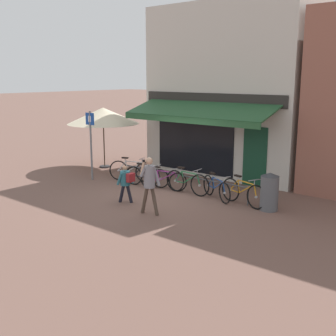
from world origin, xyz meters
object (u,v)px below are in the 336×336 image
bicycle_black (147,176)px  cafe_parasol (103,116)px  bicycle_purple (163,180)px  pedestrian_adult (149,179)px  bicycle_blue (216,188)px  pedestrian_child (126,180)px  bicycle_silver (132,170)px  bicycle_green (187,182)px  parking_sign (91,138)px  bicycle_orange (243,192)px  litter_bin (269,191)px

bicycle_black → cafe_parasol: cafe_parasol is taller
bicycle_purple → pedestrian_adult: pedestrian_adult is taller
bicycle_blue → pedestrian_child: size_ratio=1.31×
bicycle_silver → bicycle_green: 2.63m
bicycle_blue → pedestrian_child: 2.84m
bicycle_silver → bicycle_black: bicycle_silver is taller
bicycle_purple → pedestrian_child: (0.11, -1.89, 0.36)m
bicycle_black → pedestrian_adult: 3.13m
bicycle_purple → bicycle_silver: bearing=157.9°
bicycle_black → pedestrian_child: 2.06m
parking_sign → bicycle_orange: bearing=7.5°
bicycle_black → bicycle_green: (1.67, 0.12, 0.03)m
parking_sign → litter_bin: bearing=6.8°
bicycle_orange → pedestrian_child: 3.55m
bicycle_black → bicycle_blue: bearing=-10.1°
bicycle_black → pedestrian_adult: (2.11, -2.22, 0.65)m
bicycle_purple → litter_bin: (3.82, 0.19, 0.21)m
parking_sign → pedestrian_child: bearing=-22.6°
pedestrian_child → bicycle_blue: bearing=-135.2°
litter_bin → bicycle_orange: bearing=-178.1°
pedestrian_child → parking_sign: bearing=-24.3°
bicycle_black → parking_sign: 2.59m
bicycle_green → pedestrian_child: 2.17m
bicycle_silver → bicycle_green: bearing=-25.4°
pedestrian_adult → cafe_parasol: cafe_parasol is taller
bicycle_purple → pedestrian_child: pedestrian_child is taller
bicycle_black → bicycle_green: bicycle_green is taller
bicycle_black → cafe_parasol: bearing=146.7°
bicycle_green → cafe_parasol: size_ratio=0.58×
bicycle_black → parking_sign: bearing=-179.5°
bicycle_black → cafe_parasol: size_ratio=0.57×
pedestrian_child → parking_sign: 3.41m
bicycle_purple → cafe_parasol: size_ratio=0.57×
bicycle_black → pedestrian_child: (0.82, -1.85, 0.35)m
parking_sign → bicycle_silver: bearing=32.0°
bicycle_orange → cafe_parasol: bearing=-174.6°
bicycle_green → cafe_parasol: 5.60m
bicycle_orange → litter_bin: (0.83, 0.03, 0.17)m
bicycle_blue → bicycle_green: bearing=-148.5°
bicycle_green → cafe_parasol: (-5.19, 1.10, 1.79)m
bicycle_silver → pedestrian_child: size_ratio=1.43×
bicycle_silver → bicycle_black: bearing=-36.1°
bicycle_silver → pedestrian_adult: pedestrian_adult is taller
parking_sign → bicycle_black: bearing=14.6°
litter_bin → parking_sign: bearing=-173.2°
bicycle_blue → cafe_parasol: bearing=-161.5°
cafe_parasol → bicycle_orange: bearing=-8.1°
bicycle_blue → parking_sign: size_ratio=0.60×
bicycle_orange → pedestrian_adult: 2.96m
cafe_parasol → bicycle_silver: bearing=-21.4°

